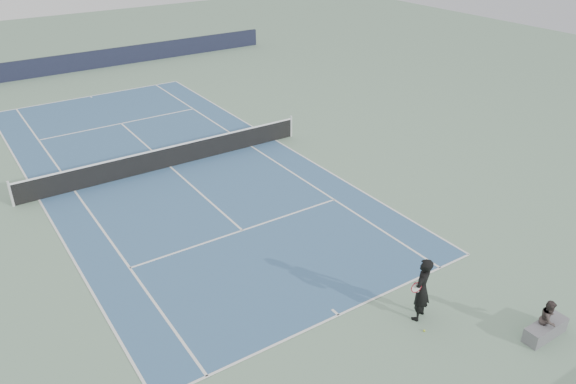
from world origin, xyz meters
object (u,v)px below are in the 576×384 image
tennis_player (422,289)px  tennis_ball (424,331)px  tennis_net (169,156)px  spectator_bench (547,324)px

tennis_player → tennis_ball: 1.11m
tennis_net → spectator_bench: spectator_bench is taller
tennis_player → tennis_ball: (-0.29, -0.53, -0.94)m
tennis_net → tennis_player: tennis_player is taller
tennis_player → tennis_ball: tennis_player is taller
tennis_ball → spectator_bench: (2.54, -1.92, 0.38)m
spectator_bench → tennis_net: bearing=104.6°
tennis_net → spectator_bench: 16.14m
tennis_net → spectator_bench: bearing=-75.4°
tennis_player → spectator_bench: tennis_player is taller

